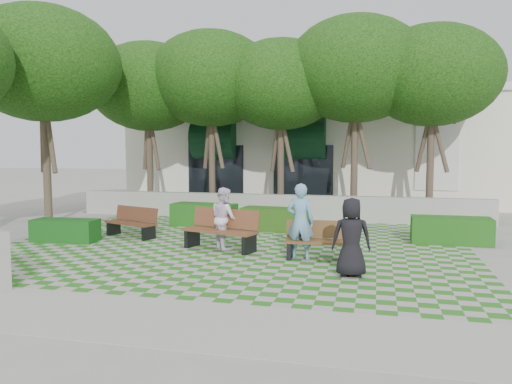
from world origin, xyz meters
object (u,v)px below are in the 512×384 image
(bench_west, at_px, (132,223))
(person_blue, at_px, (300,221))
(person_white, at_px, (224,218))
(bench_east, at_px, (322,241))
(hedge_west, at_px, (65,230))
(hedge_midleft, at_px, (204,215))
(bench_mid, at_px, (221,230))
(person_dark, at_px, (351,237))
(hedge_east, at_px, (451,230))
(hedge_midright, at_px, (275,219))

(bench_west, distance_m, person_blue, 5.46)
(person_white, bearing_deg, bench_west, 32.19)
(bench_east, relative_size, person_white, 1.09)
(hedge_west, distance_m, person_blue, 6.66)
(hedge_midleft, relative_size, person_white, 1.34)
(hedge_midleft, distance_m, hedge_west, 4.50)
(bench_mid, height_order, person_dark, person_dark)
(hedge_midleft, height_order, person_dark, person_dark)
(bench_east, relative_size, bench_west, 0.99)
(hedge_east, relative_size, person_dark, 1.29)
(bench_mid, distance_m, person_dark, 3.87)
(hedge_midright, xyz_separation_m, hedge_midleft, (-2.47, 0.39, 0.01))
(bench_west, distance_m, hedge_east, 8.90)
(hedge_west, xyz_separation_m, person_dark, (7.84, -1.96, 0.49))
(bench_mid, bearing_deg, hedge_east, 37.52)
(hedge_midleft, height_order, person_blue, person_blue)
(bench_west, relative_size, hedge_west, 0.98)
(bench_east, relative_size, person_dark, 1.08)
(person_blue, distance_m, person_white, 2.18)
(hedge_midright, distance_m, hedge_midleft, 2.50)
(hedge_midright, xyz_separation_m, person_white, (-0.68, -3.06, 0.43))
(bench_east, xyz_separation_m, hedge_west, (-7.11, 0.52, -0.12))
(hedge_midright, bearing_deg, person_dark, -63.01)
(bench_east, distance_m, hedge_midright, 4.14)
(hedge_midright, distance_m, hedge_west, 6.12)
(hedge_midleft, height_order, hedge_west, hedge_midleft)
(hedge_east, bearing_deg, hedge_midright, 169.19)
(hedge_west, bearing_deg, hedge_east, 12.08)
(bench_east, height_order, bench_mid, bench_mid)
(hedge_midleft, bearing_deg, bench_west, -118.25)
(person_blue, bearing_deg, person_dark, 136.62)
(hedge_west, height_order, person_blue, person_blue)
(hedge_east, height_order, hedge_midleft, hedge_midleft)
(bench_mid, xyz_separation_m, bench_west, (-3.06, 1.11, -0.08))
(person_blue, bearing_deg, hedge_east, -138.24)
(hedge_east, bearing_deg, person_white, -159.92)
(person_dark, bearing_deg, hedge_midright, -69.05)
(bench_east, bearing_deg, hedge_midleft, 132.45)
(hedge_midleft, xyz_separation_m, person_white, (1.78, -3.45, 0.42))
(hedge_west, relative_size, person_dark, 1.11)
(hedge_east, height_order, hedge_midright, hedge_east)
(bench_mid, bearing_deg, person_white, 87.70)
(bench_west, relative_size, person_white, 1.10)
(bench_east, distance_m, person_white, 2.66)
(hedge_east, distance_m, hedge_midright, 5.14)
(bench_west, xyz_separation_m, hedge_midright, (3.79, 2.06, -0.06))
(bench_east, distance_m, person_blue, 0.68)
(person_blue, relative_size, person_white, 1.12)
(bench_east, xyz_separation_m, hedge_midright, (-1.87, 3.69, -0.07))
(bench_west, bearing_deg, bench_mid, 0.36)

